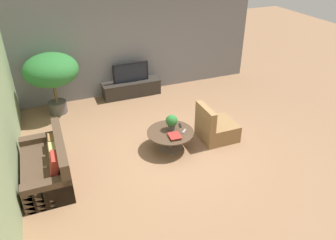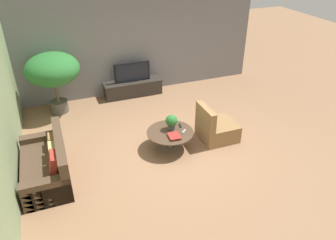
{
  "view_description": "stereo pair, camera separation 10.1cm",
  "coord_description": "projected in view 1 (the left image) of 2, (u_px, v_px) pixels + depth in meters",
  "views": [
    {
      "loc": [
        -2.38,
        -5.5,
        4.2
      ],
      "look_at": [
        -0.06,
        0.32,
        0.55
      ],
      "focal_mm": 35.0,
      "sensor_mm": 36.0,
      "label": 1
    },
    {
      "loc": [
        -2.28,
        -5.53,
        4.2
      ],
      "look_at": [
        -0.06,
        0.32,
        0.55
      ],
      "focal_mm": 35.0,
      "sensor_mm": 36.0,
      "label": 2
    }
  ],
  "objects": [
    {
      "name": "potted_plant_tabletop",
      "position": [
        172.0,
        122.0,
        7.06
      ],
      "size": [
        0.26,
        0.26,
        0.35
      ],
      "color": "#514C47",
      "rests_on": "coffee_table"
    },
    {
      "name": "book_stack",
      "position": [
        174.0,
        136.0,
        6.87
      ],
      "size": [
        0.26,
        0.31,
        0.05
      ],
      "color": "gold",
      "rests_on": "coffee_table"
    },
    {
      "name": "coffee_table",
      "position": [
        170.0,
        137.0,
        7.13
      ],
      "size": [
        1.02,
        1.02,
        0.42
      ],
      "color": "#756656",
      "rests_on": "ground"
    },
    {
      "name": "television",
      "position": [
        131.0,
        72.0,
        9.24
      ],
      "size": [
        1.02,
        0.13,
        0.55
      ],
      "color": "black",
      "rests_on": "media_console"
    },
    {
      "name": "armchair_wicker",
      "position": [
        215.0,
        128.0,
        7.48
      ],
      "size": [
        0.8,
        0.76,
        0.86
      ],
      "rotation": [
        0.0,
        0.0,
        1.57
      ],
      "color": "olive",
      "rests_on": "ground"
    },
    {
      "name": "back_wall_stone",
      "position": [
        131.0,
        41.0,
        9.15
      ],
      "size": [
        7.4,
        0.12,
        3.0
      ],
      "primitive_type": "cube",
      "color": "slate",
      "rests_on": "ground"
    },
    {
      "name": "remote_silver",
      "position": [
        184.0,
        131.0,
        7.07
      ],
      "size": [
        0.14,
        0.14,
        0.02
      ],
      "primitive_type": "cube",
      "rotation": [
        0.0,
        0.0,
        -0.77
      ],
      "color": "gray",
      "rests_on": "coffee_table"
    },
    {
      "name": "remote_black",
      "position": [
        180.0,
        125.0,
        7.28
      ],
      "size": [
        0.08,
        0.16,
        0.02
      ],
      "primitive_type": "cube",
      "rotation": [
        0.0,
        0.0,
        -0.24
      ],
      "color": "black",
      "rests_on": "coffee_table"
    },
    {
      "name": "ground_plane",
      "position": [
        176.0,
        147.0,
        7.29
      ],
      "size": [
        24.0,
        24.0,
        0.0
      ],
      "primitive_type": "plane",
      "color": "#8C6647"
    },
    {
      "name": "couch_by_wall",
      "position": [
        48.0,
        167.0,
        6.24
      ],
      "size": [
        0.84,
        1.74,
        0.84
      ],
      "rotation": [
        0.0,
        0.0,
        -1.57
      ],
      "color": "#4C3828",
      "rests_on": "ground"
    },
    {
      "name": "potted_palm_tall",
      "position": [
        51.0,
        72.0,
        8.11
      ],
      "size": [
        1.35,
        1.35,
        1.6
      ],
      "color": "#514C47",
      "rests_on": "ground"
    },
    {
      "name": "media_console",
      "position": [
        132.0,
        88.0,
        9.48
      ],
      "size": [
        1.67,
        0.5,
        0.44
      ],
      "color": "#2D2823",
      "rests_on": "ground"
    }
  ]
}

